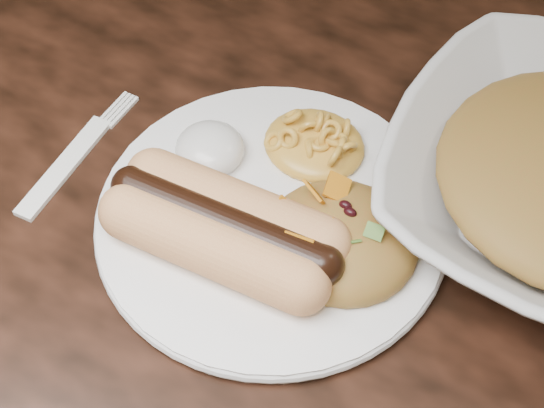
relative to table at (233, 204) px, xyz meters
The scene contains 7 objects.
table is the anchor object (origin of this frame).
plate 0.13m from the table, 38.70° to the right, with size 0.24×0.24×0.01m, color white.
hotdog 0.17m from the table, 58.68° to the right, with size 0.14×0.08×0.04m.
mac_and_cheese 0.14m from the table, ahead, with size 0.07×0.07×0.03m, color yellow.
sour_cream 0.13m from the table, 76.71° to the right, with size 0.05×0.05×0.03m, color silver.
taco_salad 0.18m from the table, 25.03° to the right, with size 0.10×0.10×0.04m.
fork 0.15m from the table, 132.44° to the right, with size 0.02×0.15×0.00m, color white.
Camera 1 is at (0.24, -0.34, 1.22)m, focal length 55.00 mm.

